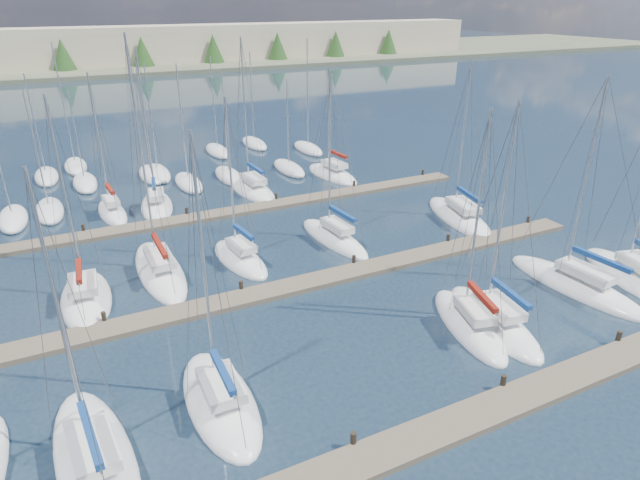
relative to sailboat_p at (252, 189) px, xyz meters
name	(u,v)px	position (x,y,z in m)	size (l,w,h in m)	color
ground	(164,137)	(-3.09, 25.30, -0.18)	(400.00, 400.00, 0.00)	#213243
dock_near	(446,428)	(-3.09, -32.69, -0.03)	(44.00, 1.93, 1.10)	#6B5E4C
dock_mid	(306,283)	(-3.09, -18.69, -0.03)	(44.00, 1.93, 1.10)	#6B5E4C
dock_far	(236,211)	(-3.09, -4.69, -0.03)	(44.00, 1.93, 1.10)	#6B5E4C
sailboat_p	(252,189)	(0.00, 0.00, 0.00)	(3.36, 8.74, 14.46)	white
sailboat_c	(221,401)	(-11.16, -26.88, 0.00)	(3.01, 7.84, 13.08)	white
sailboat_d	(469,324)	(3.02, -27.01, 0.01)	(4.32, 8.03, 12.70)	white
sailboat_k	(334,238)	(1.73, -13.36, 0.01)	(2.99, 8.51, 12.77)	white
sailboat_i	(160,270)	(-11.09, -12.82, 0.01)	(2.86, 9.79, 15.69)	white
sailboat_h	(86,298)	(-15.82, -14.53, -0.01)	(3.39, 7.79, 12.89)	white
sailboat_b	(95,460)	(-16.57, -27.95, -0.01)	(3.72, 9.49, 12.68)	white
sailboat_o	(157,206)	(-8.94, -0.51, 0.01)	(3.79, 7.65, 13.81)	white
sailboat_f	(575,285)	(12.03, -26.53, -0.01)	(3.50, 9.85, 13.66)	white
sailboat_g	(634,277)	(16.32, -27.49, 0.00)	(5.29, 9.36, 14.65)	white
sailboat_m	(459,217)	(13.02, -14.14, -0.01)	(4.91, 9.93, 13.10)	white
sailboat_e	(494,321)	(4.49, -27.36, 0.00)	(3.87, 8.46, 13.02)	white
sailboat_q	(332,174)	(9.00, 0.84, -0.01)	(3.55, 8.15, 11.59)	white
sailboat_j	(240,259)	(-5.75, -13.56, 0.00)	(3.21, 7.13, 11.87)	white
sailboat_n	(112,212)	(-12.61, -0.38, 0.02)	(2.47, 6.76, 12.28)	white
distant_boats	(154,173)	(-7.44, 9.06, 0.11)	(36.93, 20.75, 13.30)	#9EA0A5
shoreline	(34,37)	(-16.39, 115.07, 7.26)	(400.00, 60.00, 38.00)	#666B51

